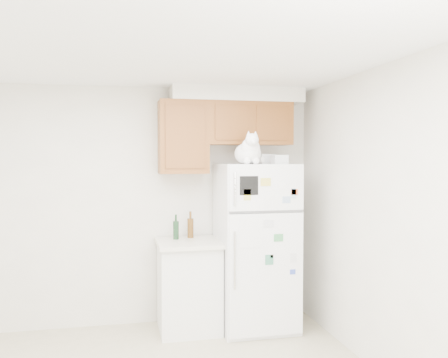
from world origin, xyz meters
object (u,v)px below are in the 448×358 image
object	(u,v)px
refrigerator	(256,246)
bottle_green	(176,227)
base_counter	(189,285)
bottle_amber	(190,225)
storage_box_back	(265,159)
storage_box_front	(280,159)
cat	(249,152)

from	to	relation	value
refrigerator	bottle_green	xyz separation A→B (m)	(-0.81, 0.19, 0.20)
base_counter	bottle_amber	size ratio (longest dim) A/B	3.29
bottle_amber	storage_box_back	bearing A→B (deg)	-12.47
refrigerator	bottle_amber	distance (m)	0.72
base_counter	storage_box_front	xyz separation A→B (m)	(0.90, -0.19, 1.28)
cat	storage_box_back	distance (m)	0.38
bottle_green	bottle_amber	distance (m)	0.17
storage_box_back	bottle_amber	distance (m)	1.05
refrigerator	storage_box_front	world-z (taller)	storage_box_front
storage_box_back	bottle_green	world-z (taller)	storage_box_back
refrigerator	base_counter	xyz separation A→B (m)	(-0.69, 0.07, -0.39)
cat	refrigerator	bearing A→B (deg)	56.75
refrigerator	storage_box_front	bearing A→B (deg)	-28.05
storage_box_back	refrigerator	bearing A→B (deg)	-167.81
cat	storage_box_back	size ratio (longest dim) A/B	2.55
refrigerator	storage_box_front	xyz separation A→B (m)	(0.21, -0.11, 0.89)
storage_box_front	bottle_green	size ratio (longest dim) A/B	0.58
cat	storage_box_front	distance (m)	0.37
bottle_amber	cat	bearing A→B (deg)	-40.97
refrigerator	bottle_green	world-z (taller)	refrigerator
base_counter	bottle_green	bearing A→B (deg)	135.70
storage_box_back	cat	bearing A→B (deg)	-150.91
refrigerator	base_counter	world-z (taller)	refrigerator
base_counter	storage_box_front	bearing A→B (deg)	-11.71
cat	bottle_amber	distance (m)	1.02
refrigerator	storage_box_back	world-z (taller)	storage_box_back
storage_box_front	storage_box_back	bearing A→B (deg)	110.18
refrigerator	bottle_green	bearing A→B (deg)	166.96
storage_box_front	bottle_amber	distance (m)	1.15
storage_box_front	bottle_green	bearing A→B (deg)	157.62
storage_box_back	storage_box_front	xyz separation A→B (m)	(0.09, -0.18, -0.01)
refrigerator	storage_box_back	bearing A→B (deg)	30.14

